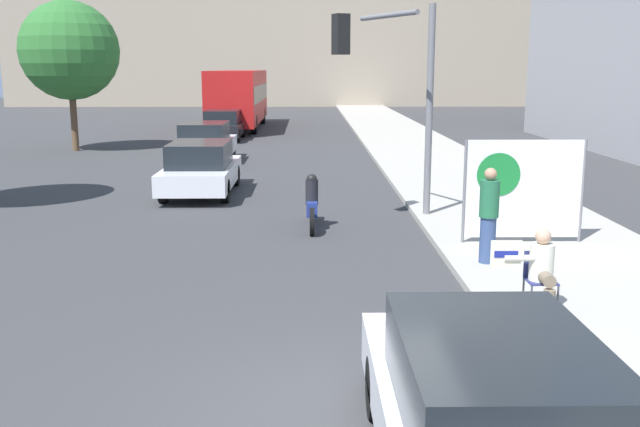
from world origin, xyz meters
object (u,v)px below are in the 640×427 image
Objects in this scene: protest_banner at (523,189)px; car_on_road_distant at (223,125)px; pedestrian_behind at (554,190)px; street_tree_midblock at (69,51)px; jogger_on_sidewalk at (489,215)px; city_bus_on_road at (239,95)px; traffic_light_pole at (395,75)px; parked_car_curbside at (491,417)px; seated_protester at (541,269)px; car_on_road_midblock at (205,143)px; car_on_road_nearest at (201,168)px; motorcycle_on_road at (312,205)px.

car_on_road_distant is (-8.44, 21.94, -0.47)m from protest_banner.
street_tree_midblock is (-15.32, 15.95, 3.26)m from pedestrian_behind.
jogger_on_sidewalk is 0.15× the size of city_bus_on_road.
city_bus_on_road is at bearing 88.54° from car_on_road_distant.
traffic_light_pole is 1.08× the size of parked_car_curbside.
parked_car_curbside is (-2.70, -8.33, -0.47)m from protest_banner.
seated_protester is 18.73m from car_on_road_midblock.
street_tree_midblock reaches higher than pedestrian_behind.
parked_car_curbside is (-0.43, -10.73, -2.65)m from traffic_light_pole.
car_on_road_distant is (-1.21, 15.60, -0.01)m from car_on_road_nearest.
jogger_on_sidewalk is at bearing -124.44° from protest_banner.
pedestrian_behind reaches higher than car_on_road_nearest.
city_bus_on_road reaches higher than motorcycle_on_road.
parked_car_curbside is 0.38× the size of city_bus_on_road.
seated_protester is at bearing -67.64° from car_on_road_midblock.
traffic_light_pole reaches higher than car_on_road_midblock.
car_on_road_distant is (-5.74, 30.27, 0.00)m from parked_car_curbside.
pedestrian_behind is 0.37× the size of car_on_road_distant.
seated_protester is 4.51m from parked_car_curbside.
seated_protester is 12.24m from car_on_road_nearest.
car_on_road_midblock is 11.92m from motorcycle_on_road.
car_on_road_nearest is (-6.29, 10.51, -0.04)m from seated_protester.
jogger_on_sidewalk reaches higher than pedestrian_behind.
pedestrian_behind reaches higher than motorcycle_on_road.
jogger_on_sidewalk reaches higher than car_on_road_nearest.
protest_banner is 15.43m from car_on_road_midblock.
protest_banner is 29.74m from city_bus_on_road.
pedestrian_behind is 15.01m from car_on_road_midblock.
city_bus_on_road is (-7.24, 30.06, 0.93)m from jogger_on_sidewalk.
seated_protester is at bearing -77.39° from city_bus_on_road.
car_on_road_distant is at bearing -91.46° from city_bus_on_road.
street_tree_midblock reaches higher than car_on_road_distant.
city_bus_on_road is at bearing 102.93° from traffic_light_pole.
car_on_road_nearest is 13.39m from street_tree_midblock.
seated_protester is 0.27× the size of car_on_road_distant.
car_on_road_nearest is at bearing 107.02° from seated_protester.
traffic_light_pole reaches higher than parked_car_curbside.
car_on_road_distant is 20.49m from motorcycle_on_road.
car_on_road_midblock reaches higher than parked_car_curbside.
traffic_light_pole is at bearing 87.09° from pedestrian_behind.
pedestrian_behind is at bearing 55.76° from seated_protester.
car_on_road_distant is at bearing 102.17° from motorcycle_on_road.
traffic_light_pole is 12.49m from car_on_road_midblock.
jogger_on_sidewalk is 16.25m from car_on_road_midblock.
traffic_light_pole is 19.06m from street_tree_midblock.
motorcycle_on_road is at bearing -77.83° from car_on_road_distant.
seated_protester is at bearing 175.88° from pedestrian_behind.
street_tree_midblock reaches higher than motorcycle_on_road.
protest_banner reaches higher than pedestrian_behind.
car_on_road_nearest is at bearing 74.74° from pedestrian_behind.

